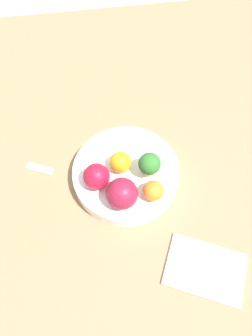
{
  "coord_description": "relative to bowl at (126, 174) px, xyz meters",
  "views": [
    {
      "loc": [
        -0.05,
        -0.33,
        0.67
      ],
      "look_at": [
        0.0,
        0.0,
        0.07
      ],
      "focal_mm": 35.0,
      "sensor_mm": 36.0,
      "label": 1
    }
  ],
  "objects": [
    {
      "name": "orange_front",
      "position": [
        -0.01,
        0.01,
        0.04
      ],
      "size": [
        0.05,
        0.05,
        0.05
      ],
      "color": "orange",
      "rests_on": "bowl"
    },
    {
      "name": "table_surface",
      "position": [
        0.0,
        0.0,
        -0.03
      ],
      "size": [
        1.2,
        1.2,
        0.02
      ],
      "color": "#936D4C",
      "rests_on": "ground_plane"
    },
    {
      "name": "apple_red",
      "position": [
        -0.06,
        -0.02,
        0.05
      ],
      "size": [
        0.05,
        0.05,
        0.05
      ],
      "color": "#B7142D",
      "rests_on": "bowl"
    },
    {
      "name": "spoon",
      "position": [
        -0.19,
        0.05,
        -0.02
      ],
      "size": [
        0.06,
        0.04,
        0.01
      ],
      "color": "silver",
      "rests_on": "table_surface"
    },
    {
      "name": "napkin",
      "position": [
        0.12,
        -0.22,
        -0.02
      ],
      "size": [
        0.18,
        0.16,
        0.01
      ],
      "color": "beige",
      "rests_on": "table_surface"
    },
    {
      "name": "bowl",
      "position": [
        0.0,
        0.0,
        0.0
      ],
      "size": [
        0.23,
        0.23,
        0.04
      ],
      "color": "white",
      "rests_on": "table_surface"
    },
    {
      "name": "broccoli",
      "position": [
        0.05,
        -0.01,
        0.05
      ],
      "size": [
        0.05,
        0.05,
        0.06
      ],
      "color": "#99C17A",
      "rests_on": "bowl"
    },
    {
      "name": "orange_back",
      "position": [
        0.05,
        -0.07,
        0.04
      ],
      "size": [
        0.04,
        0.04,
        0.04
      ],
      "color": "orange",
      "rests_on": "bowl"
    },
    {
      "name": "ground_plane",
      "position": [
        0.0,
        0.0,
        -0.04
      ],
      "size": [
        6.0,
        6.0,
        0.0
      ],
      "primitive_type": "plane",
      "color": "gray"
    },
    {
      "name": "apple_green",
      "position": [
        -0.02,
        -0.07,
        0.05
      ],
      "size": [
        0.06,
        0.06,
        0.06
      ],
      "color": "maroon",
      "rests_on": "bowl"
    }
  ]
}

